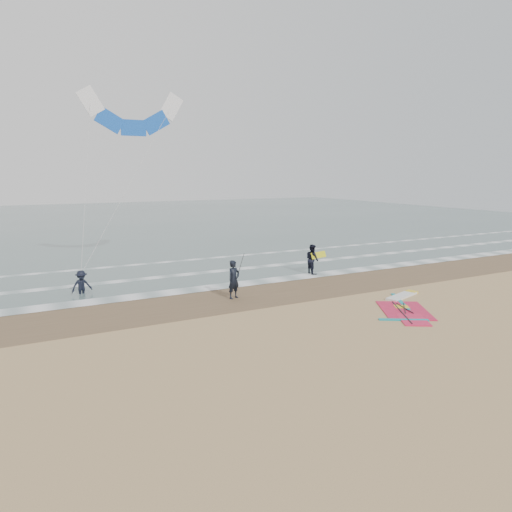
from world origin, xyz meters
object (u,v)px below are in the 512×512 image
person_wading (81,279)px  surf_kite (133,116)px  person_standing (234,280)px  person_walking (312,259)px  windsurf_rig (405,306)px

person_wading → surf_kite: (3.94, 4.10, 8.73)m
person_standing → surf_kite: size_ratio=0.19×
person_standing → person_walking: person_standing is taller
windsurf_rig → person_wading: bearing=144.7°
windsurf_rig → person_standing: size_ratio=2.55×
person_standing → surf_kite: bearing=88.9°
person_standing → person_wading: person_standing is taller
person_standing → person_walking: size_ratio=1.04×
windsurf_rig → surf_kite: size_ratio=0.49×
person_wading → person_walking: bearing=-18.1°
person_standing → surf_kite: 12.30m
person_standing → person_walking: bearing=4.5°
windsurf_rig → person_standing: 8.28m
person_wading → surf_kite: 10.42m
person_walking → person_wading: 13.43m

